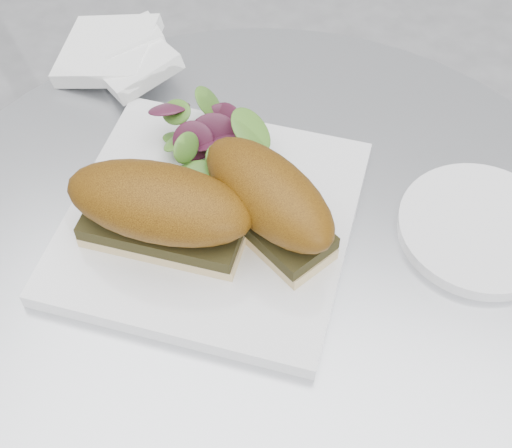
{
  "coord_description": "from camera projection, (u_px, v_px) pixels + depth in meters",
  "views": [
    {
      "loc": [
        0.07,
        -0.34,
        1.26
      ],
      "look_at": [
        -0.01,
        0.03,
        0.77
      ],
      "focal_mm": 50.0,
      "sensor_mm": 36.0,
      "label": 1
    }
  ],
  "objects": [
    {
      "name": "sandwich_left",
      "position": [
        160.0,
        209.0,
        0.6
      ],
      "size": [
        0.17,
        0.08,
        0.08
      ],
      "rotation": [
        0.0,
        0.0,
        -0.04
      ],
      "color": "tan",
      "rests_on": "plate"
    },
    {
      "name": "napkin",
      "position": [
        123.0,
        67.0,
        0.79
      ],
      "size": [
        0.17,
        0.17,
        0.02
      ],
      "primitive_type": null,
      "rotation": [
        0.0,
        0.0,
        -0.27
      ],
      "color": "white",
      "rests_on": "table"
    },
    {
      "name": "table",
      "position": [
        262.0,
        389.0,
        0.83
      ],
      "size": [
        0.7,
        0.7,
        0.73
      ],
      "color": "#B6BABE",
      "rests_on": "ground"
    },
    {
      "name": "plate",
      "position": [
        211.0,
        219.0,
        0.66
      ],
      "size": [
        0.27,
        0.27,
        0.02
      ],
      "primitive_type": "cube",
      "rotation": [
        0.0,
        0.0,
        -0.05
      ],
      "color": "white",
      "rests_on": "table"
    },
    {
      "name": "sandwich_right",
      "position": [
        268.0,
        200.0,
        0.61
      ],
      "size": [
        0.16,
        0.14,
        0.08
      ],
      "rotation": [
        0.0,
        0.0,
        -0.64
      ],
      "color": "tan",
      "rests_on": "plate"
    },
    {
      "name": "saucer",
      "position": [
        480.0,
        228.0,
        0.66
      ],
      "size": [
        0.15,
        0.15,
        0.01
      ],
      "primitive_type": "cylinder",
      "color": "white",
      "rests_on": "table"
    },
    {
      "name": "salad",
      "position": [
        205.0,
        136.0,
        0.68
      ],
      "size": [
        0.1,
        0.1,
        0.05
      ],
      "primitive_type": null,
      "color": "#5A892C",
      "rests_on": "plate"
    }
  ]
}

